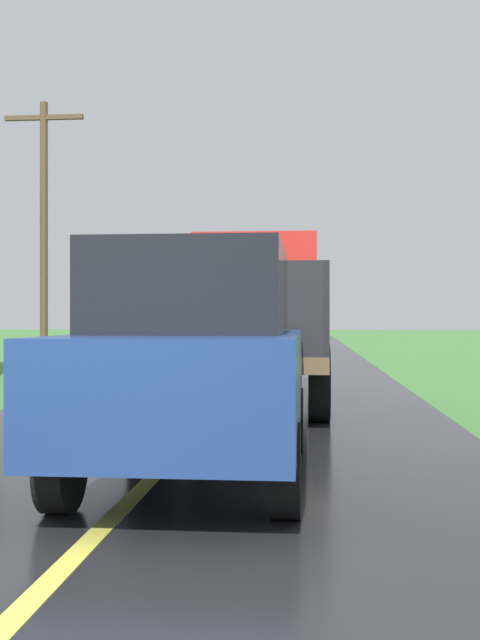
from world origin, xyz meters
name	(u,v)px	position (x,y,z in m)	size (l,w,h in m)	color
banana_truck_near	(252,316)	(0.37, 9.32, 1.47)	(2.38, 5.82, 2.80)	#2D2D30
utility_pole_roadside	(44,226)	(-5.55, 15.90, 3.83)	(2.09, 0.20, 7.07)	brown
following_car	(198,360)	(0.38, 3.28, 1.07)	(1.74, 4.10, 1.92)	navy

